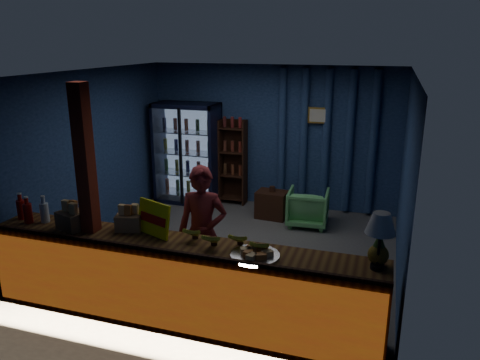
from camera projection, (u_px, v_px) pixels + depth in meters
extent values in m
plane|color=#515154|center=(234.00, 250.00, 6.96)|extent=(4.60, 4.60, 0.00)
plane|color=navy|center=(272.00, 137.00, 8.59)|extent=(4.60, 0.00, 4.60)
plane|color=navy|center=(162.00, 222.00, 4.58)|extent=(4.60, 0.00, 4.60)
plane|color=navy|center=(94.00, 155.00, 7.27)|extent=(0.00, 4.40, 4.40)
plane|color=navy|center=(406.00, 181.00, 5.91)|extent=(0.00, 4.40, 4.40)
plane|color=#472D19|center=(233.00, 72.00, 6.22)|extent=(4.60, 4.60, 0.00)
cube|color=brown|center=(178.00, 282.00, 5.10)|extent=(4.40, 0.55, 0.95)
cube|color=red|center=(166.00, 296.00, 4.83)|extent=(4.35, 0.02, 0.81)
cube|color=#331B10|center=(165.00, 251.00, 4.71)|extent=(4.40, 0.04, 0.04)
cube|color=maroon|center=(89.00, 201.00, 5.17)|extent=(0.16, 0.16, 2.60)
cube|color=black|center=(193.00, 150.00, 9.08)|extent=(1.20, 0.06, 1.90)
cube|color=black|center=(160.00, 151.00, 9.00)|extent=(0.06, 0.60, 1.90)
cube|color=black|center=(216.00, 156.00, 8.66)|extent=(0.06, 0.60, 1.90)
cube|color=black|center=(186.00, 105.00, 8.57)|extent=(1.20, 0.60, 0.08)
cube|color=black|center=(189.00, 199.00, 9.09)|extent=(1.20, 0.60, 0.08)
cube|color=#99B2D8|center=(192.00, 151.00, 9.03)|extent=(1.08, 0.02, 1.74)
cube|color=white|center=(181.00, 157.00, 8.58)|extent=(1.12, 0.02, 1.78)
cube|color=black|center=(181.00, 157.00, 8.56)|extent=(0.05, 0.05, 1.80)
cube|color=silver|center=(189.00, 193.00, 9.06)|extent=(1.08, 0.48, 0.02)
cylinder|color=#A93F18|center=(167.00, 184.00, 9.15)|extent=(0.07, 0.07, 0.22)
cylinder|color=#215D17|center=(178.00, 185.00, 9.09)|extent=(0.07, 0.07, 0.22)
cylinder|color=#A29F19|center=(188.00, 186.00, 9.02)|extent=(0.07, 0.07, 0.22)
cylinder|color=#1A1751|center=(199.00, 187.00, 8.95)|extent=(0.07, 0.07, 0.22)
cylinder|color=maroon|center=(210.00, 188.00, 8.89)|extent=(0.07, 0.07, 0.22)
cube|color=silver|center=(188.00, 173.00, 8.94)|extent=(1.08, 0.48, 0.02)
cylinder|color=#215D17|center=(166.00, 164.00, 9.04)|extent=(0.07, 0.07, 0.22)
cylinder|color=#A29F19|center=(177.00, 165.00, 8.97)|extent=(0.07, 0.07, 0.22)
cylinder|color=#1A1751|center=(188.00, 166.00, 8.90)|extent=(0.07, 0.07, 0.22)
cylinder|color=maroon|center=(199.00, 167.00, 8.84)|extent=(0.07, 0.07, 0.22)
cylinder|color=#A93F18|center=(210.00, 168.00, 8.77)|extent=(0.07, 0.07, 0.22)
cube|color=silver|center=(187.00, 152.00, 8.83)|extent=(1.08, 0.48, 0.02)
cylinder|color=#A29F19|center=(166.00, 144.00, 8.92)|extent=(0.07, 0.07, 0.22)
cylinder|color=#1A1751|center=(176.00, 145.00, 8.86)|extent=(0.07, 0.07, 0.22)
cylinder|color=maroon|center=(187.00, 146.00, 8.79)|extent=(0.07, 0.07, 0.22)
cylinder|color=#A93F18|center=(198.00, 147.00, 8.72)|extent=(0.07, 0.07, 0.22)
cylinder|color=#215D17|center=(209.00, 147.00, 8.66)|extent=(0.07, 0.07, 0.22)
cube|color=silver|center=(187.00, 132.00, 8.71)|extent=(1.08, 0.48, 0.02)
cylinder|color=#1A1751|center=(165.00, 123.00, 8.81)|extent=(0.07, 0.07, 0.22)
cylinder|color=maroon|center=(175.00, 124.00, 8.74)|extent=(0.07, 0.07, 0.22)
cylinder|color=#A93F18|center=(186.00, 125.00, 8.67)|extent=(0.07, 0.07, 0.22)
cylinder|color=#215D17|center=(198.00, 125.00, 8.61)|extent=(0.07, 0.07, 0.22)
cylinder|color=#A29F19|center=(209.00, 126.00, 8.54)|extent=(0.07, 0.07, 0.22)
cube|color=#331B10|center=(235.00, 161.00, 8.90)|extent=(0.50, 0.02, 1.60)
cube|color=#331B10|center=(221.00, 162.00, 8.85)|extent=(0.03, 0.28, 1.60)
cube|color=#331B10|center=(245.00, 163.00, 8.71)|extent=(0.03, 0.28, 1.60)
cube|color=#331B10|center=(233.00, 198.00, 8.98)|extent=(0.46, 0.26, 0.02)
cube|color=#331B10|center=(233.00, 175.00, 8.85)|extent=(0.46, 0.26, 0.02)
cube|color=#331B10|center=(233.00, 152.00, 8.72)|extent=(0.46, 0.26, 0.02)
cube|color=#331B10|center=(233.00, 128.00, 8.59)|extent=(0.46, 0.26, 0.02)
cylinder|color=navy|center=(282.00, 138.00, 8.48)|extent=(0.14, 0.14, 2.50)
cylinder|color=navy|center=(304.00, 139.00, 8.36)|extent=(0.14, 0.14, 2.50)
cylinder|color=navy|center=(326.00, 141.00, 8.24)|extent=(0.14, 0.14, 2.50)
cylinder|color=navy|center=(349.00, 142.00, 8.13)|extent=(0.14, 0.14, 2.50)
cylinder|color=navy|center=(373.00, 144.00, 8.01)|extent=(0.14, 0.14, 2.50)
cube|color=gold|center=(318.00, 115.00, 8.12)|extent=(0.36, 0.03, 0.28)
cube|color=silver|center=(318.00, 116.00, 8.10)|extent=(0.30, 0.01, 0.22)
imported|color=maroon|center=(203.00, 233.00, 5.55)|extent=(0.65, 0.48, 1.62)
imported|color=#5EBD6A|center=(308.00, 208.00, 7.85)|extent=(0.70, 0.72, 0.62)
cube|color=#331B10|center=(272.00, 205.00, 8.20)|extent=(0.55, 0.42, 0.48)
cylinder|color=#331B10|center=(272.00, 189.00, 8.12)|extent=(0.10, 0.10, 0.10)
cube|color=#FDFF0D|center=(154.00, 219.00, 5.10)|extent=(0.47, 0.26, 0.38)
cube|color=#AA120B|center=(153.00, 219.00, 5.09)|extent=(0.38, 0.17, 0.10)
cylinder|color=#AA120B|center=(21.00, 210.00, 5.58)|extent=(0.10, 0.10, 0.23)
cylinder|color=#AA120B|center=(20.00, 197.00, 5.54)|extent=(0.05, 0.05, 0.09)
cylinder|color=white|center=(19.00, 194.00, 5.52)|extent=(0.05, 0.05, 0.02)
cylinder|color=#AA120B|center=(28.00, 213.00, 5.46)|extent=(0.10, 0.10, 0.23)
cylinder|color=#AA120B|center=(26.00, 200.00, 5.41)|extent=(0.05, 0.05, 0.09)
cylinder|color=white|center=(26.00, 197.00, 5.40)|extent=(0.05, 0.05, 0.02)
cylinder|color=silver|center=(45.00, 213.00, 5.48)|extent=(0.10, 0.10, 0.23)
cylinder|color=silver|center=(43.00, 200.00, 5.44)|extent=(0.05, 0.05, 0.09)
cylinder|color=white|center=(42.00, 196.00, 5.43)|extent=(0.05, 0.05, 0.02)
cube|color=#9A794A|center=(73.00, 220.00, 5.30)|extent=(0.37, 0.34, 0.20)
cube|color=gold|center=(67.00, 205.00, 5.30)|extent=(0.09, 0.08, 0.13)
cube|color=#C66225|center=(71.00, 207.00, 5.26)|extent=(0.09, 0.08, 0.13)
cube|color=gold|center=(75.00, 208.00, 5.21)|extent=(0.09, 0.08, 0.13)
cube|color=#9A794A|center=(130.00, 222.00, 5.28)|extent=(0.33, 0.30, 0.18)
cube|color=gold|center=(122.00, 209.00, 5.24)|extent=(0.09, 0.07, 0.12)
cube|color=#C66225|center=(129.00, 209.00, 5.23)|extent=(0.09, 0.07, 0.12)
cube|color=gold|center=(135.00, 209.00, 5.23)|extent=(0.09, 0.07, 0.12)
cylinder|color=silver|center=(255.00, 255.00, 4.63)|extent=(0.50, 0.50, 0.03)
cube|color=gold|center=(265.00, 253.00, 4.59)|extent=(0.11, 0.08, 0.05)
cube|color=#C66225|center=(264.00, 250.00, 4.66)|extent=(0.13, 0.13, 0.05)
cube|color=gold|center=(258.00, 248.00, 4.71)|extent=(0.08, 0.11, 0.05)
cube|color=#C66225|center=(250.00, 248.00, 4.70)|extent=(0.13, 0.13, 0.05)
cube|color=gold|center=(246.00, 250.00, 4.65)|extent=(0.11, 0.08, 0.05)
cube|color=#C66225|center=(246.00, 254.00, 4.58)|extent=(0.13, 0.13, 0.05)
cube|color=gold|center=(252.00, 256.00, 4.53)|extent=(0.08, 0.11, 0.05)
cube|color=#C66225|center=(260.00, 255.00, 4.54)|extent=(0.13, 0.13, 0.05)
cylinder|color=black|center=(377.00, 267.00, 4.38)|extent=(0.13, 0.13, 0.04)
cylinder|color=black|center=(379.00, 247.00, 4.32)|extent=(0.03, 0.03, 0.40)
cone|color=white|center=(381.00, 223.00, 4.25)|extent=(0.29, 0.29, 0.20)
sphere|color=olive|center=(378.00, 255.00, 4.43)|extent=(0.20, 0.20, 0.20)
cone|color=#2D541D|center=(380.00, 239.00, 4.38)|extent=(0.11, 0.11, 0.15)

